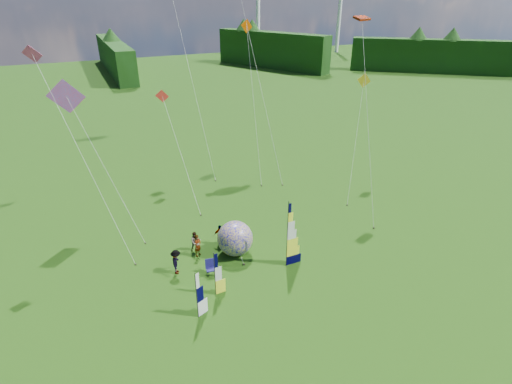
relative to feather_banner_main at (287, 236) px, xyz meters
name	(u,v)px	position (x,y,z in m)	size (l,w,h in m)	color
ground	(294,285)	(-0.56, -2.14, -2.57)	(220.00, 220.00, 0.00)	#28540D
treeline_ring	(297,236)	(-0.56, -2.14, 1.43)	(210.00, 210.00, 8.00)	black
turbine_left	(341,1)	(69.44, 92.86, 12.43)	(8.00, 1.20, 30.00)	silver
turbine_right	(258,2)	(44.44, 99.86, 12.43)	(8.00, 1.20, 30.00)	silver
feather_banner_main	(287,236)	(0.00, 0.00, 0.00)	(1.38, 0.10, 5.14)	black
side_banner_left	(215,275)	(-5.71, -0.80, -0.95)	(0.91, 0.10, 3.24)	#FDFF27
side_banner_far	(197,297)	(-7.38, -2.28, -0.93)	(0.97, 0.10, 3.27)	white
bol_inflatable	(235,238)	(-2.78, 2.98, -1.23)	(2.69, 2.69, 2.69)	#0400A5
spectator_a	(198,245)	(-5.43, 3.90, -1.67)	(0.66, 0.43, 1.81)	#66594C
spectator_b	(195,242)	(-5.40, 4.59, -1.75)	(0.80, 0.39, 1.64)	#66594C
spectator_c	(176,262)	(-7.43, 2.52, -1.62)	(1.22, 0.45, 1.89)	#66594C
spectator_d	(220,235)	(-3.38, 4.62, -1.72)	(1.00, 0.41, 1.71)	#66594C
camp_chair	(210,268)	(-5.34, 1.31, -1.99)	(0.67, 0.67, 1.16)	#14124A
kite_whale	(256,59)	(6.09, 18.30, 9.06)	(3.44, 16.07, 23.25)	black
kite_rainbow_delta	(104,157)	(-10.53, 10.43, 3.95)	(8.29, 11.31, 13.05)	red
kite_parafoil	(369,113)	(10.38, 5.17, 6.24)	(5.87, 11.08, 17.62)	red
small_kite_red	(180,148)	(-3.67, 14.04, 2.39)	(2.72, 11.17, 9.93)	red
small_kite_orange	(254,100)	(5.13, 16.82, 5.35)	(4.49, 10.58, 15.83)	#FF5300
small_kite_yellow	(357,134)	(12.32, 8.79, 3.03)	(8.13, 8.97, 11.20)	yellow
small_kite_pink	(85,158)	(-11.86, 7.82, 5.03)	(5.81, 8.28, 15.20)	#D63E72
small_kite_green	(189,64)	(-0.22, 21.27, 8.58)	(3.41, 13.31, 22.29)	green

